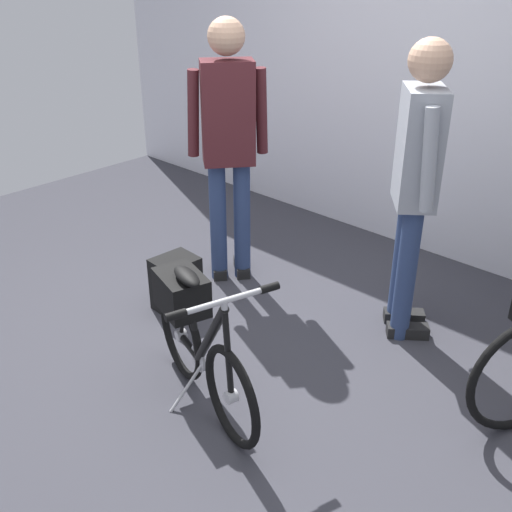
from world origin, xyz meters
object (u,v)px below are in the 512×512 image
visitor_browsing (228,139)px  visitor_near_wall (416,178)px  folding_bike_foreground (197,335)px  backpack_on_floor (177,284)px

visitor_browsing → visitor_near_wall: bearing=10.8°
folding_bike_foreground → backpack_on_floor: (-0.72, 0.47, -0.19)m
visitor_browsing → backpack_on_floor: 0.96m
visitor_near_wall → backpack_on_floor: visitor_near_wall is taller
folding_bike_foreground → visitor_near_wall: visitor_near_wall is taller
visitor_near_wall → visitor_browsing: (-1.19, -0.23, 0.02)m
visitor_near_wall → visitor_browsing: bearing=-169.2°
visitor_near_wall → folding_bike_foreground: bearing=-108.6°
visitor_near_wall → backpack_on_floor: bearing=-146.5°
visitor_browsing → backpack_on_floor: bearing=-84.2°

